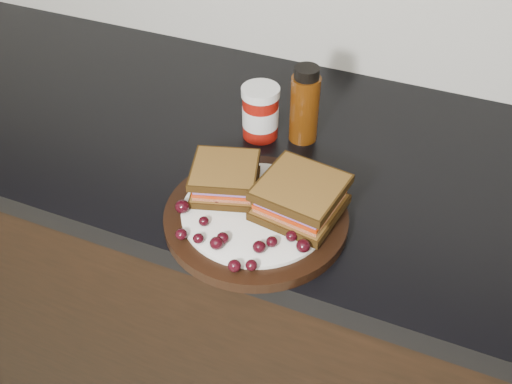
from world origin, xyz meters
TOP-DOWN VIEW (x-y plane):
  - base_cabinets at (0.00, 1.70)m, footprint 3.96×0.58m
  - countertop at (0.00, 1.70)m, footprint 3.98×0.60m
  - plate at (0.07, 1.51)m, footprint 0.28×0.28m
  - sandwich_left at (0.01, 1.53)m, footprint 0.13×0.13m
  - sandwich_right at (0.13, 1.53)m, footprint 0.13×0.13m
  - grape_0 at (-0.03, 1.46)m, footprint 0.02×0.02m
  - grape_1 at (0.01, 1.45)m, footprint 0.02×0.02m
  - grape_2 at (-0.00, 1.41)m, footprint 0.02×0.02m
  - grape_3 at (0.02, 1.41)m, footprint 0.02×0.02m
  - grape_4 at (0.05, 1.41)m, footprint 0.02×0.02m
  - grape_5 at (0.06, 1.43)m, footprint 0.02×0.02m
  - grape_6 at (0.09, 1.39)m, footprint 0.02×0.02m
  - grape_7 at (0.11, 1.40)m, footprint 0.02×0.02m
  - grape_8 at (0.11, 1.43)m, footprint 0.02×0.02m
  - grape_9 at (0.12, 1.45)m, footprint 0.02×0.02m
  - grape_10 at (0.17, 1.45)m, footprint 0.02×0.02m
  - grape_11 at (0.14, 1.47)m, footprint 0.02×0.02m
  - grape_12 at (0.15, 1.48)m, footprint 0.02×0.02m
  - grape_13 at (0.17, 1.51)m, footprint 0.02×0.02m
  - grape_14 at (0.14, 1.53)m, footprint 0.02×0.02m
  - grape_15 at (0.11, 1.54)m, footprint 0.02×0.02m
  - grape_16 at (0.03, 1.57)m, footprint 0.02×0.02m
  - grape_17 at (0.03, 1.55)m, footprint 0.02×0.02m
  - grape_18 at (0.01, 1.54)m, footprint 0.02×0.02m
  - grape_19 at (-0.01, 1.52)m, footprint 0.02×0.02m
  - grape_20 at (0.02, 1.50)m, footprint 0.02×0.02m
  - grape_21 at (0.02, 1.49)m, footprint 0.02×0.02m
  - grape_22 at (0.02, 1.53)m, footprint 0.02×0.02m
  - grape_23 at (-0.00, 1.53)m, footprint 0.02×0.02m
  - grape_24 at (-0.00, 1.51)m, footprint 0.02×0.02m
  - condiment_jar at (-0.01, 1.72)m, footprint 0.09×0.09m
  - oil_bottle at (0.07, 1.74)m, footprint 0.05×0.05m

SIDE VIEW (x-z plane):
  - base_cabinets at x=0.00m, z-range 0.00..0.86m
  - countertop at x=0.00m, z-range 0.86..0.90m
  - plate at x=0.07m, z-range 0.90..0.92m
  - grape_21 at x=0.02m, z-range 0.92..0.94m
  - grape_22 at x=0.02m, z-range 0.92..0.94m
  - grape_1 at x=0.01m, z-range 0.92..0.94m
  - grape_14 at x=0.14m, z-range 0.92..0.94m
  - grape_3 at x=0.02m, z-range 0.92..0.94m
  - grape_7 at x=0.11m, z-range 0.92..0.94m
  - grape_20 at x=0.02m, z-range 0.92..0.94m
  - grape_9 at x=0.12m, z-range 0.92..0.94m
  - grape_11 at x=0.14m, z-range 0.92..0.94m
  - grape_2 at x=0.00m, z-range 0.92..0.94m
  - grape_13 at x=0.17m, z-range 0.92..0.94m
  - grape_16 at x=0.03m, z-range 0.92..0.94m
  - grape_5 at x=0.06m, z-range 0.92..0.94m
  - grape_6 at x=0.09m, z-range 0.92..0.94m
  - grape_12 at x=0.15m, z-range 0.92..0.94m
  - grape_8 at x=0.11m, z-range 0.92..0.94m
  - grape_17 at x=0.03m, z-range 0.92..0.94m
  - grape_18 at x=0.01m, z-range 0.92..0.94m
  - grape_4 at x=0.05m, z-range 0.92..0.94m
  - grape_24 at x=0.00m, z-range 0.92..0.94m
  - grape_19 at x=-0.01m, z-range 0.92..0.94m
  - grape_10 at x=0.17m, z-range 0.92..0.94m
  - grape_15 at x=0.11m, z-range 0.92..0.94m
  - grape_23 at x=0.00m, z-range 0.92..0.94m
  - grape_0 at x=-0.03m, z-range 0.92..0.94m
  - sandwich_left at x=0.01m, z-range 0.92..0.97m
  - condiment_jar at x=-0.01m, z-range 0.90..1.00m
  - sandwich_right at x=0.13m, z-range 0.92..0.98m
  - oil_bottle at x=0.07m, z-range 0.90..1.04m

